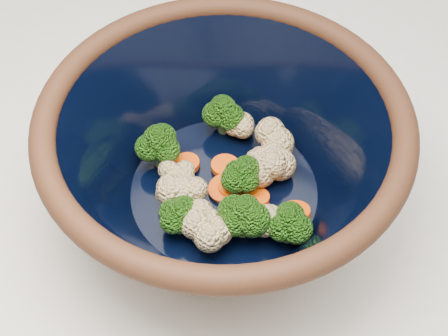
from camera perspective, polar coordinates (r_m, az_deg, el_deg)
name	(u,v)px	position (r m, az deg, el deg)	size (l,w,h in m)	color
counter	(290,333)	(1.06, 6.03, -14.79)	(1.20, 1.20, 0.90)	silver
mixing_bowl	(224,159)	(0.57, 0.00, 0.86)	(0.41, 0.41, 0.14)	black
vegetable_pile	(227,177)	(0.59, 0.24, -0.84)	(0.19, 0.16, 0.05)	#608442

